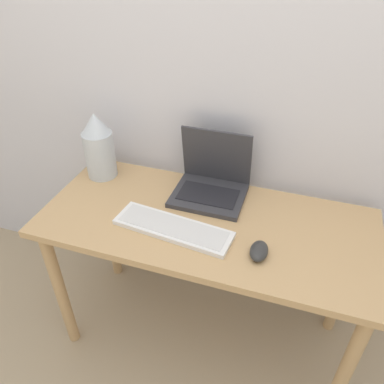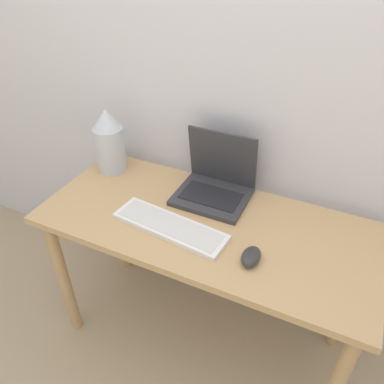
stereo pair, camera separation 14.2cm
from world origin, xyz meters
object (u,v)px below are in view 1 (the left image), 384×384
at_px(keyboard, 173,228).
at_px(mouse, 259,251).
at_px(vase, 99,146).
at_px(laptop, 212,181).

height_order(keyboard, mouse, mouse).
distance_m(keyboard, vase, 0.52).
xyz_separation_m(laptop, mouse, (0.26, -0.30, -0.04)).
bearing_deg(keyboard, laptop, 75.94).
relative_size(keyboard, mouse, 4.54).
distance_m(laptop, keyboard, 0.29).
bearing_deg(vase, laptop, 2.38).
xyz_separation_m(laptop, keyboard, (-0.07, -0.28, -0.05)).
bearing_deg(mouse, laptop, 130.08).
xyz_separation_m(mouse, vase, (-0.76, 0.28, 0.13)).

